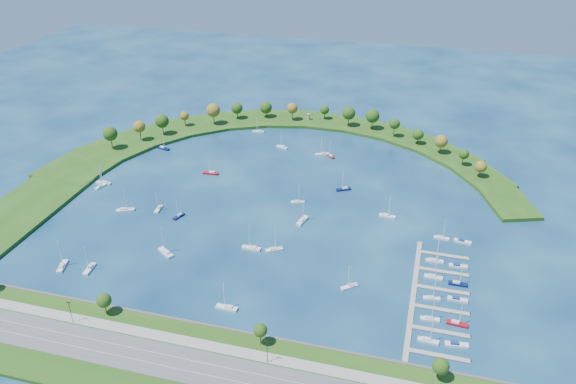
% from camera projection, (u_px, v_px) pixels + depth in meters
% --- Properties ---
extents(ground, '(700.00, 700.00, 0.00)m').
position_uv_depth(ground, '(277.00, 202.00, 310.35)').
color(ground, '#072544').
rests_on(ground, ground).
extents(south_shoreline, '(420.00, 43.10, 11.60)m').
position_uv_depth(south_shoreline, '(182.00, 363.00, 206.22)').
color(south_shoreline, '#1E4612').
rests_on(south_shoreline, ground).
extents(breakwater, '(286.74, 247.64, 2.00)m').
position_uv_depth(breakwater, '(228.00, 154.00, 361.62)').
color(breakwater, '#1E4612').
rests_on(breakwater, ground).
extents(breakwater_trees, '(234.56, 93.58, 15.19)m').
position_uv_depth(breakwater_trees, '(282.00, 121.00, 383.42)').
color(breakwater_trees, '#382314').
rests_on(breakwater_trees, breakwater).
extents(harbor_tower, '(2.60, 2.60, 4.51)m').
position_uv_depth(harbor_tower, '(308.00, 117.00, 408.06)').
color(harbor_tower, gray).
rests_on(harbor_tower, breakwater).
extents(dock_system, '(24.28, 82.00, 1.60)m').
position_uv_depth(dock_system, '(431.00, 298.00, 239.11)').
color(dock_system, gray).
rests_on(dock_system, ground).
extents(moored_boat_0, '(8.90, 2.52, 13.08)m').
position_uv_depth(moored_boat_0, '(104.00, 182.00, 327.66)').
color(moored_boat_0, silver).
rests_on(moored_boat_0, ground).
extents(moored_boat_1, '(2.65, 7.76, 11.21)m').
position_uv_depth(moored_boat_1, '(159.00, 208.00, 302.21)').
color(moored_boat_1, silver).
rests_on(moored_boat_1, ground).
extents(moored_boat_2, '(8.77, 3.08, 12.65)m').
position_uv_depth(moored_boat_2, '(387.00, 216.00, 295.79)').
color(moored_boat_2, silver).
rests_on(moored_boat_2, ground).
extents(moored_boat_3, '(9.15, 2.84, 13.34)m').
position_uv_depth(moored_boat_3, '(227.00, 307.00, 232.83)').
color(moored_boat_3, silver).
rests_on(moored_boat_3, ground).
extents(moored_boat_4, '(9.35, 3.24, 13.50)m').
position_uv_depth(moored_boat_4, '(211.00, 173.00, 338.49)').
color(moored_boat_4, maroon).
rests_on(moored_boat_4, ground).
extents(moored_boat_5, '(8.96, 4.73, 12.69)m').
position_uv_depth(moored_boat_5, '(163.00, 148.00, 369.47)').
color(moored_boat_5, '#0A1244').
rests_on(moored_boat_5, ground).
extents(moored_boat_6, '(9.77, 7.87, 14.59)m').
position_uv_depth(moored_boat_6, '(166.00, 252.00, 266.92)').
color(moored_boat_6, silver).
rests_on(moored_boat_6, ground).
extents(moored_boat_7, '(6.75, 6.44, 10.72)m').
position_uv_depth(moored_boat_7, '(330.00, 156.00, 359.29)').
color(moored_boat_7, maroon).
rests_on(moored_boat_7, ground).
extents(moored_boat_8, '(8.76, 5.63, 12.53)m').
position_uv_depth(moored_boat_8, '(322.00, 154.00, 361.58)').
color(moored_boat_8, silver).
rests_on(moored_boat_8, ground).
extents(moored_boat_9, '(8.56, 6.05, 12.40)m').
position_uv_depth(moored_boat_9, '(344.00, 189.00, 321.21)').
color(moored_boat_9, '#0A1244').
rests_on(moored_boat_9, ground).
extents(moored_boat_10, '(4.29, 7.57, 10.73)m').
position_uv_depth(moored_boat_10, '(179.00, 216.00, 295.74)').
color(moored_boat_10, '#0A1244').
rests_on(moored_boat_10, ground).
extents(moored_boat_11, '(8.20, 4.08, 11.61)m').
position_uv_depth(moored_boat_11, '(258.00, 131.00, 393.57)').
color(moored_boat_11, silver).
rests_on(moored_boat_11, ground).
extents(moored_boat_12, '(8.20, 6.35, 12.11)m').
position_uv_depth(moored_boat_12, '(274.00, 249.00, 269.26)').
color(moored_boat_12, silver).
rests_on(moored_boat_12, ground).
extents(moored_boat_13, '(9.55, 6.39, 13.72)m').
position_uv_depth(moored_boat_13, '(125.00, 210.00, 301.02)').
color(moored_boat_13, silver).
rests_on(moored_boat_13, ground).
extents(moored_boat_14, '(4.99, 9.56, 13.53)m').
position_uv_depth(moored_boat_14, '(62.00, 266.00, 257.68)').
color(moored_boat_14, silver).
rests_on(moored_boat_14, ground).
extents(moored_boat_15, '(4.20, 7.76, 10.99)m').
position_uv_depth(moored_boat_15, '(101.00, 186.00, 324.34)').
color(moored_boat_15, silver).
rests_on(moored_boat_15, ground).
extents(moored_boat_16, '(9.08, 2.61, 13.32)m').
position_uv_depth(moored_boat_16, '(251.00, 248.00, 270.19)').
color(moored_boat_16, silver).
rests_on(moored_boat_16, ground).
extents(moored_boat_17, '(4.76, 10.03, 14.21)m').
position_uv_depth(moored_boat_17, '(302.00, 220.00, 291.63)').
color(moored_boat_17, silver).
rests_on(moored_boat_17, ground).
extents(moored_boat_18, '(8.30, 4.69, 11.77)m').
position_uv_depth(moored_boat_18, '(282.00, 147.00, 371.18)').
color(moored_boat_18, silver).
rests_on(moored_boat_18, ground).
extents(moored_boat_19, '(7.65, 4.54, 10.87)m').
position_uv_depth(moored_boat_19, '(298.00, 201.00, 308.75)').
color(moored_boat_19, silver).
rests_on(moored_boat_19, ground).
extents(moored_boat_20, '(3.22, 8.98, 12.94)m').
position_uv_depth(moored_boat_20, '(90.00, 268.00, 256.11)').
color(moored_boat_20, silver).
rests_on(moored_boat_20, ground).
extents(moored_boat_21, '(7.43, 6.82, 11.61)m').
position_uv_depth(moored_boat_21, '(349.00, 286.00, 245.01)').
color(moored_boat_21, silver).
rests_on(moored_boat_21, ground).
extents(docked_boat_0, '(8.12, 2.73, 11.75)m').
position_uv_depth(docked_boat_0, '(428.00, 340.00, 216.48)').
color(docked_boat_0, silver).
rests_on(docked_boat_0, ground).
extents(docked_boat_1, '(9.03, 3.52, 1.79)m').
position_uv_depth(docked_boat_1, '(456.00, 345.00, 214.70)').
color(docked_boat_1, silver).
rests_on(docked_boat_1, ground).
extents(docked_boat_2, '(7.76, 2.79, 11.18)m').
position_uv_depth(docked_boat_2, '(430.00, 318.00, 227.09)').
color(docked_boat_2, silver).
rests_on(docked_boat_2, ground).
extents(docked_boat_3, '(8.52, 2.93, 12.31)m').
position_uv_depth(docked_boat_3, '(457.00, 323.00, 224.67)').
color(docked_boat_3, maroon).
rests_on(docked_boat_3, ground).
extents(docked_boat_4, '(7.29, 2.92, 10.42)m').
position_uv_depth(docked_boat_4, '(432.00, 298.00, 238.33)').
color(docked_boat_4, silver).
rests_on(docked_boat_4, ground).
extents(docked_boat_5, '(8.35, 2.38, 1.70)m').
position_uv_depth(docked_boat_5, '(457.00, 299.00, 237.65)').
color(docked_boat_5, silver).
rests_on(docked_boat_5, ground).
extents(docked_boat_6, '(8.15, 2.55, 11.87)m').
position_uv_depth(docked_boat_6, '(433.00, 277.00, 250.78)').
color(docked_boat_6, silver).
rests_on(docked_boat_6, ground).
extents(docked_boat_7, '(8.12, 2.30, 11.92)m').
position_uv_depth(docked_boat_7, '(458.00, 283.00, 246.68)').
color(docked_boat_7, '#0A1244').
rests_on(docked_boat_7, ground).
extents(docked_boat_8, '(8.07, 2.63, 11.72)m').
position_uv_depth(docked_boat_8, '(435.00, 260.00, 261.40)').
color(docked_boat_8, silver).
rests_on(docked_boat_8, ground).
extents(docked_boat_9, '(8.43, 2.96, 1.69)m').
position_uv_depth(docked_boat_9, '(458.00, 266.00, 258.07)').
color(docked_boat_9, silver).
rests_on(docked_boat_9, ground).
extents(docked_boat_10, '(7.50, 2.38, 10.90)m').
position_uv_depth(docked_boat_10, '(442.00, 237.00, 277.97)').
color(docked_boat_10, silver).
rests_on(docked_boat_10, ground).
extents(docked_boat_11, '(8.53, 3.57, 1.69)m').
position_uv_depth(docked_boat_11, '(463.00, 241.00, 275.40)').
color(docked_boat_11, silver).
rests_on(docked_boat_11, ground).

